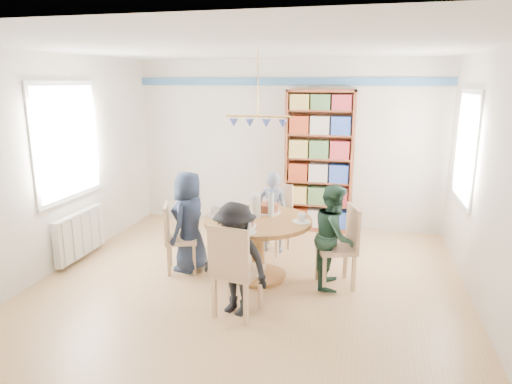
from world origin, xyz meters
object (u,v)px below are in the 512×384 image
(chair_near, at_px, (234,267))
(bookshelf, at_px, (319,163))
(chair_left, at_px, (175,235))
(chair_far, at_px, (276,214))
(radiator, at_px, (80,234))
(person_near, at_px, (235,259))
(person_left, at_px, (189,221))
(person_right, at_px, (334,236))
(chair_right, at_px, (343,242))
(person_far, at_px, (273,212))
(dining_table, at_px, (258,234))

(chair_near, relative_size, bookshelf, 0.44)
(chair_left, xyz_separation_m, chair_far, (1.07, 1.06, 0.04))
(radiator, bearing_deg, person_near, -20.81)
(person_left, bearing_deg, person_right, 96.20)
(chair_far, xyz_separation_m, person_near, (-0.04, -1.92, 0.07))
(person_near, bearing_deg, radiator, 178.51)
(chair_left, relative_size, chair_right, 0.91)
(radiator, height_order, person_far, person_far)
(person_right, bearing_deg, chair_near, 136.74)
(chair_left, relative_size, chair_near, 0.88)
(chair_near, relative_size, person_near, 0.84)
(person_left, bearing_deg, person_near, 50.52)
(chair_far, bearing_deg, person_right, -48.59)
(dining_table, distance_m, person_left, 0.91)
(chair_right, xyz_separation_m, chair_far, (-0.99, 0.98, -0.01))
(chair_right, xyz_separation_m, person_left, (-1.91, 0.02, 0.11))
(dining_table, distance_m, person_right, 0.91)
(person_left, bearing_deg, radiator, -81.37)
(person_left, distance_m, person_right, 1.81)
(dining_table, relative_size, chair_left, 1.49)
(chair_near, bearing_deg, radiator, 157.34)
(person_right, relative_size, bookshelf, 0.55)
(person_far, xyz_separation_m, bookshelf, (0.51, 1.15, 0.52))
(dining_table, bearing_deg, person_near, -91.41)
(person_right, distance_m, person_far, 1.29)
(person_near, bearing_deg, chair_near, -63.21)
(chair_left, height_order, bookshelf, bookshelf)
(chair_far, bearing_deg, radiator, -158.40)
(dining_table, height_order, person_far, person_far)
(chair_far, relative_size, bookshelf, 0.42)
(person_right, xyz_separation_m, person_far, (-0.92, 0.91, -0.03))
(chair_right, distance_m, person_near, 1.40)
(chair_left, xyz_separation_m, person_near, (1.03, -0.86, 0.11))
(chair_near, bearing_deg, person_near, 97.47)
(person_left, bearing_deg, person_far, 141.72)
(chair_near, bearing_deg, bookshelf, 80.50)
(person_right, distance_m, person_near, 1.30)
(radiator, height_order, dining_table, dining_table)
(dining_table, bearing_deg, radiator, 179.59)
(radiator, height_order, chair_far, chair_far)
(chair_left, relative_size, chair_far, 0.92)
(chair_left, bearing_deg, radiator, 177.08)
(chair_near, xyz_separation_m, bookshelf, (0.51, 3.07, 0.55))
(chair_right, bearing_deg, dining_table, -178.58)
(person_left, distance_m, person_far, 1.25)
(chair_near, xyz_separation_m, person_right, (0.92, 1.00, 0.06))
(chair_right, bearing_deg, person_right, -160.70)
(person_far, bearing_deg, dining_table, 91.74)
(radiator, xyz_separation_m, person_left, (1.57, 0.02, 0.29))
(chair_right, relative_size, person_right, 0.79)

